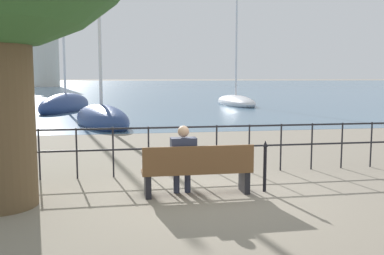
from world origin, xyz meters
name	(u,v)px	position (x,y,z in m)	size (l,w,h in m)	color
ground_plane	(197,194)	(0.00, 0.00, 0.00)	(1000.00, 1000.00, 0.00)	gray
harbor_water	(120,83)	(0.00, 158.55, 0.00)	(600.00, 300.00, 0.01)	slate
park_bench	(198,171)	(0.00, -0.06, 0.44)	(1.95, 0.45, 0.90)	brown
seated_person_left	(183,157)	(-0.24, 0.01, 0.68)	(0.45, 0.35, 1.24)	#2D3347
promenade_railing	(183,142)	(0.00, 1.60, 0.69)	(13.26, 0.04, 1.05)	black
closed_umbrella	(265,163)	(1.25, -0.04, 0.52)	(0.09, 0.09, 0.94)	black
sailboat_0	(236,102)	(7.52, 23.97, 0.27)	(2.16, 7.12, 9.26)	silver
sailboat_1	(66,105)	(-4.50, 20.31, 0.38)	(3.42, 7.23, 11.64)	navy
sailboat_2	(102,119)	(-2.02, 11.37, 0.31)	(3.24, 5.53, 8.06)	navy
harbor_lighthouse	(45,26)	(-17.22, 96.70, 13.76)	(5.89, 5.89, 29.59)	beige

